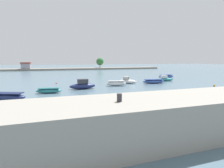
% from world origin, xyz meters
% --- Properties ---
extents(ground_plane, '(400.00, 400.00, 0.00)m').
position_xyz_m(ground_plane, '(0.00, 0.00, 0.00)').
color(ground_plane, slate).
extents(seawall_embankment, '(94.12, 5.20, 2.77)m').
position_xyz_m(seawall_embankment, '(0.00, -7.27, 1.39)').
color(seawall_embankment, gray).
rests_on(seawall_embankment, ground).
extents(mooring_bollard, '(0.31, 0.31, 0.50)m').
position_xyz_m(mooring_bollard, '(3.65, -7.47, 3.02)').
color(mooring_bollard, '#2D2D33').
rests_on(mooring_bollard, seawall_embankment).
extents(moored_boat_1, '(5.02, 3.43, 1.03)m').
position_xyz_m(moored_boat_1, '(-5.62, 9.17, 0.50)').
color(moored_boat_1, navy).
rests_on(moored_boat_1, ground).
extents(moored_boat_2, '(4.14, 1.81, 0.84)m').
position_xyz_m(moored_boat_2, '(-0.52, 13.16, 0.40)').
color(moored_boat_2, teal).
rests_on(moored_boat_2, ground).
extents(moored_boat_3, '(4.94, 2.01, 1.83)m').
position_xyz_m(moored_boat_3, '(5.41, 15.73, 0.66)').
color(moored_boat_3, navy).
rests_on(moored_boat_3, ground).
extents(moored_boat_4, '(4.37, 2.21, 1.06)m').
position_xyz_m(moored_boat_4, '(12.66, 17.54, 0.51)').
color(moored_boat_4, white).
rests_on(moored_boat_4, ground).
extents(moored_boat_5, '(4.39, 3.41, 1.58)m').
position_xyz_m(moored_boat_5, '(16.40, 20.42, 0.56)').
color(moored_boat_5, white).
rests_on(moored_boat_5, ground).
extents(moored_boat_6, '(5.32, 2.49, 0.97)m').
position_xyz_m(moored_boat_6, '(22.11, 18.54, 0.47)').
color(moored_boat_6, '#3856A8').
rests_on(moored_boat_6, ground).
extents(moored_boat_7, '(4.31, 1.85, 1.48)m').
position_xyz_m(moored_boat_7, '(27.43, 21.67, 0.53)').
color(moored_boat_7, teal).
rests_on(moored_boat_7, ground).
extents(moored_boat_8, '(4.89, 1.60, 1.06)m').
position_xyz_m(moored_boat_8, '(31.98, 27.78, 0.51)').
color(moored_boat_8, '#3856A8').
rests_on(moored_boat_8, ground).
extents(mooring_buoy_0, '(0.26, 0.26, 0.26)m').
position_xyz_m(mooring_buoy_0, '(1.07, 25.16, 0.13)').
color(mooring_buoy_0, red).
rests_on(mooring_buoy_0, ground).
extents(mooring_buoy_1, '(0.39, 0.39, 0.39)m').
position_xyz_m(mooring_buoy_1, '(31.04, 10.25, 0.19)').
color(mooring_buoy_1, orange).
rests_on(mooring_buoy_1, ground).
extents(distant_shoreline, '(125.21, 9.68, 8.11)m').
position_xyz_m(distant_shoreline, '(-11.57, 85.01, 1.90)').
color(distant_shoreline, gray).
rests_on(distant_shoreline, ground).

